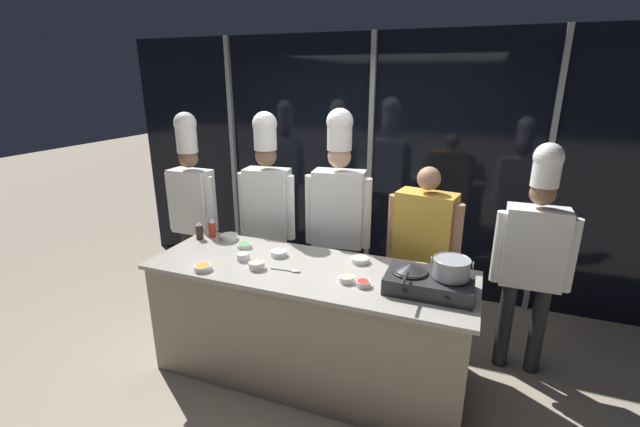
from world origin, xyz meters
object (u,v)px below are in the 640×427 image
Objects in this scene: prep_bowl_scallions at (244,245)px; serving_spoon_slotted at (291,270)px; stock_pot at (452,268)px; prep_bowl_onion at (279,253)px; prep_bowl_carrots at (203,267)px; prep_bowl_rice at (229,237)px; chef_line at (339,207)px; squeeze_bottle_soy at (199,231)px; prep_bowl_shrimp at (257,265)px; squeeze_bottle_chili at (212,228)px; chef_pastry at (534,248)px; chef_head at (192,198)px; prep_bowl_ginger at (347,279)px; frying_pan at (410,268)px; person_guest at (424,244)px; prep_bowl_garlic at (243,256)px; chef_sous at (268,201)px; prep_bowl_chili_flakes at (363,283)px; prep_bowl_chicken at (360,259)px; portable_stove at (429,283)px.

serving_spoon_slotted is (0.55, -0.27, -0.01)m from prep_bowl_scallions.
prep_bowl_onion is (-1.31, 0.16, -0.16)m from stock_pot.
prep_bowl_rice is at bearing 105.17° from prep_bowl_carrots.
serving_spoon_slotted is at bearing -26.66° from prep_bowl_rice.
prep_bowl_rice is 0.07× the size of chef_line.
squeeze_bottle_soy is 1.39× the size of prep_bowl_scallions.
prep_bowl_onion is at bearing 80.13° from prep_bowl_shrimp.
squeeze_bottle_chili is 0.09× the size of chef_pastry.
prep_bowl_shrimp reaches higher than serving_spoon_slotted.
chef_head reaches higher than prep_bowl_rice.
squeeze_bottle_soy is at bearing 174.13° from prep_bowl_onion.
squeeze_bottle_chili is 0.09× the size of chef_head.
prep_bowl_ginger is (1.37, -0.40, -0.06)m from squeeze_bottle_chili.
squeeze_bottle_soy is at bearing 19.11° from chef_line.
frying_pan is at bearing -9.02° from prep_bowl_onion.
chef_head reaches higher than person_guest.
prep_bowl_carrots is (-1.04, -0.20, -0.00)m from prep_bowl_ginger.
prep_bowl_garlic is 0.70× the size of prep_bowl_rice.
stock_pot is at bearing 149.37° from chef_sous.
prep_bowl_onion is 0.59m from prep_bowl_rice.
person_guest is at bearing 13.41° from prep_bowl_rice.
prep_bowl_rice is 0.68m from prep_bowl_shrimp.
serving_spoon_slotted is (1.01, -0.30, -0.07)m from squeeze_bottle_soy.
chef_line reaches higher than prep_bowl_chili_flakes.
person_guest is (1.26, 0.72, 0.01)m from prep_bowl_garlic.
prep_bowl_carrots is (-1.16, -0.18, 0.00)m from prep_bowl_chili_flakes.
chef_line is at bearing 42.29° from prep_bowl_scallions.
chef_line is (-1.02, 0.78, 0.07)m from stock_pot.
stock_pot reaches higher than prep_bowl_chicken.
squeeze_bottle_chili reaches higher than prep_bowl_chicken.
chef_sous is at bearing -6.44° from chef_line.
squeeze_bottle_soy is 1.58× the size of prep_bowl_garlic.
chef_sous reaches higher than person_guest.
chef_pastry is (2.19, 0.50, 0.11)m from prep_bowl_scallions.
squeeze_bottle_chili is 0.74× the size of serving_spoon_slotted.
prep_bowl_shrimp is (-0.68, -0.04, 0.01)m from prep_bowl_ginger.
prep_bowl_rice is (-0.34, 0.34, -0.01)m from prep_bowl_garlic.
chef_sous is (-1.04, 0.50, 0.22)m from prep_bowl_chicken.
chef_line is (0.50, 0.79, 0.22)m from prep_bowl_garlic.
prep_bowl_shrimp reaches higher than prep_bowl_scallions.
prep_bowl_carrots is at bearing -160.46° from serving_spoon_slotted.
chef_pastry reaches higher than prep_bowl_onion.
chef_pastry is (0.54, 0.71, -0.06)m from stock_pot.
prep_bowl_ginger is 0.86× the size of prep_bowl_onion.
prep_bowl_chicken is 0.35m from prep_bowl_ginger.
prep_bowl_chicken is 1.90m from chef_head.
portable_stove is 0.16m from frying_pan.
frying_pan is 1.07m from chef_pastry.
portable_stove is 0.28× the size of chef_line.
squeeze_bottle_soy reaches higher than prep_bowl_chicken.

